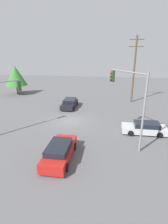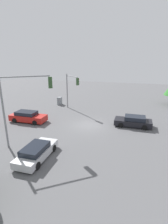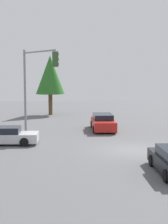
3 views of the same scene
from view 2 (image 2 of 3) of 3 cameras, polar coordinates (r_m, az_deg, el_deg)
name	(u,v)px [view 2 (image 2 of 3)]	position (r m, az deg, el deg)	size (l,w,h in m)	color
ground_plane	(89,125)	(21.92, 1.51, -4.30)	(80.00, 80.00, 0.00)	#5B5B5E
sedan_red	(28,117)	(24.04, -17.84, -1.47)	(1.96, 4.75, 1.39)	red
sedan_dark	(133,121)	(22.23, 15.82, -2.94)	(1.97, 4.41, 1.31)	black
sedan_silver	(37,152)	(15.42, -15.21, -12.45)	(4.51, 1.90, 1.22)	silver
traffic_signal_main	(22,97)	(16.82, -19.53, 4.49)	(2.88, 3.78, 6.74)	gray
traffic_signal_cross	(71,86)	(27.60, -4.14, 8.51)	(2.60, 2.90, 5.61)	gray
electrical_cabinet	(60,101)	(31.61, -7.96, 3.63)	(0.93, 0.59, 1.33)	gray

